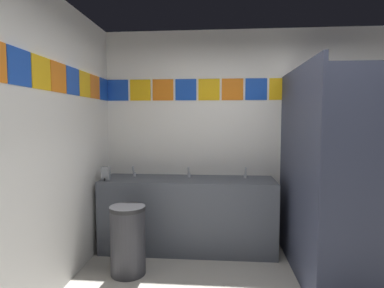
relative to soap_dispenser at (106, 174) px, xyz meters
name	(u,v)px	position (x,y,z in m)	size (l,w,h in m)	color
wall_back	(255,137)	(1.75, 0.50, 0.40)	(3.77, 0.09, 2.66)	white
wall_side	(17,150)	(-0.17, -1.33, 0.40)	(0.09, 3.58, 2.66)	white
vanity_counter	(188,213)	(0.94, 0.17, -0.49)	(2.04, 0.58, 0.85)	#4C515B
faucet_left	(134,172)	(0.26, 0.26, -0.03)	(0.04, 0.10, 0.14)	silver
faucet_center	(189,173)	(0.94, 0.26, -0.03)	(0.04, 0.10, 0.14)	silver
faucet_right	(245,174)	(1.62, 0.26, -0.03)	(0.04, 0.10, 0.14)	silver
soap_dispenser	(106,174)	(0.00, 0.00, 0.00)	(0.09, 0.09, 0.16)	gray
stall_divider	(322,176)	(2.24, -0.56, 0.10)	(0.92, 1.51, 2.07)	#33384C
toilet	(333,231)	(2.59, 0.08, -0.63)	(0.39, 0.49, 0.74)	white
trash_bin	(128,240)	(0.39, -0.49, -0.58)	(0.36, 0.36, 0.69)	#333338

